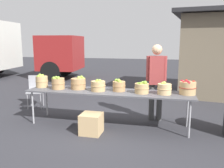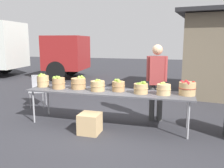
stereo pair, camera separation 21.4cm
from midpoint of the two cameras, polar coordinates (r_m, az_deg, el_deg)
The scene contains 14 objects.
ground_plane at distance 5.16m, azimuth 0.25°, elevation -9.91°, with size 40.00×40.00×0.00m, color #2D2D33.
market_table at distance 4.96m, azimuth 0.26°, elevation -2.09°, with size 3.50×0.76×0.75m.
apple_basket_green_0 at distance 5.64m, azimuth -15.37°, elevation 0.82°, with size 0.29×0.29×0.31m.
apple_basket_green_1 at distance 5.31m, azimuth -11.71°, elevation 0.32°, with size 0.30×0.30×0.28m.
apple_basket_green_2 at distance 5.22m, azimuth -6.95°, elevation 0.21°, with size 0.34×0.34×0.29m.
apple_basket_green_3 at distance 4.96m, azimuth -2.26°, elevation -0.35°, with size 0.32×0.32×0.26m.
apple_basket_green_4 at distance 4.94m, azimuth 2.79°, elevation -0.44°, with size 0.28×0.28×0.26m.
apple_basket_green_5 at distance 4.75m, azimuth 8.30°, elevation -0.96°, with size 0.30×0.30×0.26m.
apple_basket_green_6 at distance 4.73m, azimuth 13.66°, elevation -1.19°, with size 0.29×0.29×0.26m.
apple_basket_red_0 at distance 4.83m, azimuth 18.98°, elevation -0.96°, with size 0.34×0.34×0.29m.
vendor_adult at distance 5.32m, azimuth 11.90°, elevation 1.73°, with size 0.45×0.27×1.72m.
box_truck at distance 13.49m, azimuth -25.04°, elevation 8.04°, with size 7.89×2.96×2.75m.
folding_chair at distance 6.81m, azimuth -16.56°, elevation -0.95°, with size 0.51×0.51×0.86m.
produce_crate at distance 4.68m, azimuth -4.06°, elevation -9.51°, with size 0.40×0.40×0.40m, color tan.
Camera 2 is at (1.44, -4.63, 1.78)m, focal length 37.72 mm.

